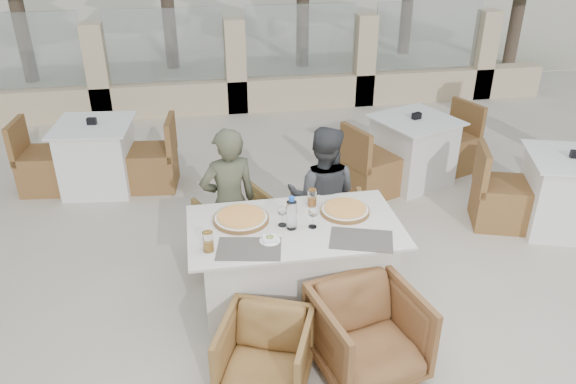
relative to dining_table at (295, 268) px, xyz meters
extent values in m
plane|color=beige|center=(-0.02, -0.01, -0.39)|extent=(80.00, 80.00, 0.00)
cube|color=beige|center=(-0.02, 13.99, -0.38)|extent=(30.00, 16.00, 0.01)
cube|color=#555049|center=(-0.37, -0.26, 0.39)|extent=(0.50, 0.38, 0.00)
cube|color=#514C45|center=(0.44, -0.27, 0.39)|extent=(0.52, 0.42, 0.00)
cylinder|color=orange|center=(-0.39, 0.14, 0.41)|extent=(0.48, 0.48, 0.06)
cylinder|color=orange|center=(0.42, 0.13, 0.41)|extent=(0.46, 0.46, 0.05)
cylinder|color=#C2E1FF|center=(-0.03, -0.03, 0.52)|extent=(0.10, 0.10, 0.27)
cylinder|color=orange|center=(-0.65, -0.23, 0.46)|extent=(0.08, 0.08, 0.15)
cylinder|color=orange|center=(0.19, 0.28, 0.46)|extent=(0.08, 0.08, 0.14)
imported|color=brown|center=(-0.36, 0.80, -0.09)|extent=(0.84, 0.85, 0.59)
imported|color=olive|center=(0.42, 0.61, -0.08)|extent=(0.74, 0.75, 0.61)
imported|color=olive|center=(-0.34, -0.78, -0.12)|extent=(0.75, 0.76, 0.54)
imported|color=brown|center=(0.37, -0.75, -0.07)|extent=(0.82, 0.83, 0.64)
imported|color=#494C37|center=(-0.45, 0.61, 0.29)|extent=(0.55, 0.42, 1.34)
imported|color=#3B3D40|center=(0.36, 0.63, 0.26)|extent=(0.76, 0.67, 1.30)
camera|label=1|loc=(-0.67, -3.54, 2.58)|focal=35.00mm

